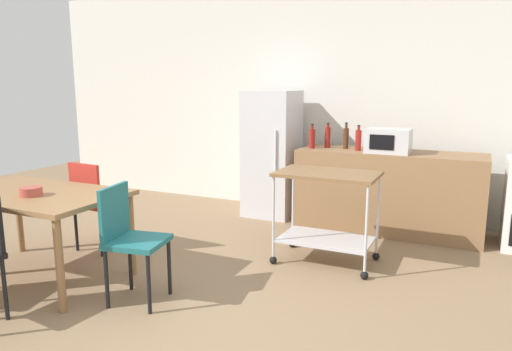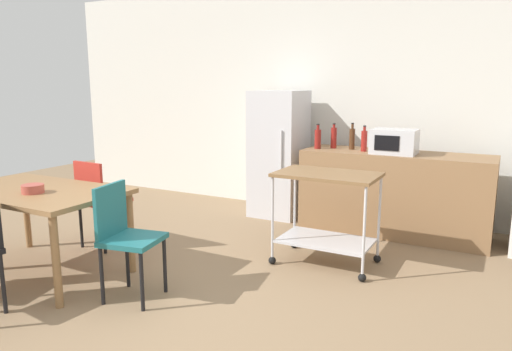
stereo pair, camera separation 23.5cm
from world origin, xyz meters
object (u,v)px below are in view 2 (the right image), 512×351
at_px(kitchen_cart, 327,203).
at_px(fruit_bowl, 33,189).
at_px(bottle_soda, 334,137).
at_px(refrigerator, 279,154).
at_px(bottle_soy_sauce, 352,138).
at_px(chair_teal, 125,233).
at_px(chair_red, 99,198).
at_px(bottle_sparkling_water, 364,140).
at_px(microwave, 394,142).
at_px(bottle_sesame_oil, 318,138).
at_px(dining_table, 36,198).

height_order(kitchen_cart, fruit_bowl, kitchen_cart).
bearing_deg(fruit_bowl, bottle_soda, 59.23).
distance_m(refrigerator, bottle_soy_sauce, 0.98).
bearing_deg(chair_teal, chair_red, 44.34).
bearing_deg(chair_teal, refrigerator, -10.09).
bearing_deg(bottle_sparkling_water, microwave, -6.11).
bearing_deg(bottle_soy_sauce, bottle_soda, -178.10).
height_order(bottle_soy_sauce, bottle_sparkling_water, bottle_soy_sauce).
bearing_deg(bottle_sparkling_water, chair_teal, -113.37).
height_order(bottle_sparkling_water, microwave, bottle_sparkling_water).
relative_size(chair_teal, bottle_soda, 3.11).
bearing_deg(microwave, kitchen_cart, -106.28).
bearing_deg(refrigerator, bottle_soda, -5.14).
bearing_deg(kitchen_cart, bottle_sesame_oil, 115.01).
bearing_deg(bottle_soda, kitchen_cart, -73.15).
distance_m(chair_red, kitchen_cart, 2.25).
bearing_deg(chair_red, fruit_bowl, 103.17).
height_order(chair_red, fruit_bowl, chair_red).
xyz_separation_m(chair_red, bottle_sesame_oil, (1.62, 1.78, 0.50)).
bearing_deg(refrigerator, chair_red, -117.83).
relative_size(bottle_soda, microwave, 0.62).
relative_size(bottle_sparkling_water, fruit_bowl, 1.61).
xyz_separation_m(dining_table, fruit_bowl, (0.11, -0.10, 0.11)).
distance_m(bottle_soda, bottle_soy_sauce, 0.21).
bearing_deg(dining_table, chair_teal, -0.85).
height_order(refrigerator, microwave, refrigerator).
height_order(bottle_soda, microwave, bottle_soda).
distance_m(bottle_soda, fruit_bowl, 3.19).
height_order(kitchen_cart, bottle_soda, bottle_soda).
xyz_separation_m(bottle_soda, bottle_sparkling_water, (0.38, -0.09, -0.00)).
height_order(chair_teal, microwave, microwave).
distance_m(dining_table, bottle_sesame_oil, 3.00).
height_order(bottle_sesame_oil, bottle_soda, bottle_soda).
bearing_deg(fruit_bowl, bottle_sesame_oil, 60.48).
relative_size(dining_table, bottle_sparkling_water, 5.30).
height_order(dining_table, bottle_soda, bottle_soda).
xyz_separation_m(bottle_soy_sauce, bottle_sparkling_water, (0.16, -0.09, -0.01)).
relative_size(bottle_soy_sauce, fruit_bowl, 1.70).
bearing_deg(microwave, fruit_bowl, -131.84).
distance_m(dining_table, bottle_sparkling_water, 3.33).
bearing_deg(refrigerator, microwave, -7.46).
xyz_separation_m(chair_red, bottle_sparkling_water, (2.15, 1.82, 0.50)).
distance_m(refrigerator, microwave, 1.47).
xyz_separation_m(chair_teal, kitchen_cart, (1.11, 1.39, 0.05)).
height_order(refrigerator, bottle_soda, refrigerator).
relative_size(kitchen_cart, bottle_soda, 3.18).
xyz_separation_m(refrigerator, kitchen_cart, (1.11, -1.32, -0.20)).
height_order(chair_teal, refrigerator, refrigerator).
xyz_separation_m(bottle_sesame_oil, bottle_soda, (0.15, 0.12, 0.01)).
distance_m(dining_table, microwave, 3.53).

